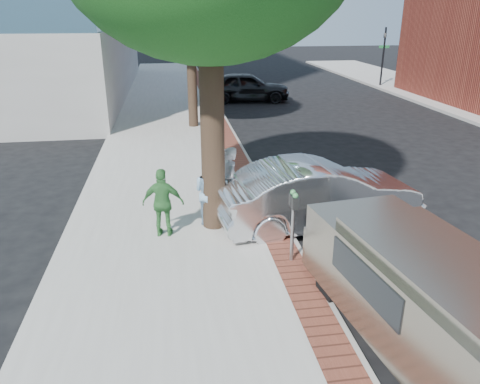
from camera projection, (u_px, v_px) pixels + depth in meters
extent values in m
plane|color=black|center=(254.00, 270.00, 9.24)|extent=(120.00, 120.00, 0.00)
cube|color=#9E9991|center=(172.00, 155.00, 16.38)|extent=(5.00, 60.00, 0.15)
cube|color=brown|center=(234.00, 150.00, 16.65)|extent=(0.60, 60.00, 0.01)
cube|color=gray|center=(244.00, 152.00, 16.73)|extent=(0.10, 60.00, 0.15)
cylinder|color=black|center=(206.00, 60.00, 28.95)|extent=(0.12, 0.12, 3.80)
imported|color=black|center=(206.00, 42.00, 28.55)|extent=(0.18, 0.15, 0.90)
cube|color=#1E7238|center=(206.00, 49.00, 28.69)|extent=(0.70, 0.03, 0.18)
cylinder|color=black|center=(383.00, 58.00, 30.56)|extent=(0.12, 0.12, 3.80)
imported|color=black|center=(385.00, 40.00, 30.16)|extent=(0.18, 0.15, 0.90)
cube|color=#1E7238|center=(384.00, 47.00, 30.31)|extent=(0.70, 0.03, 0.18)
cylinder|color=black|center=(212.00, 132.00, 10.06)|extent=(0.52, 0.52, 4.40)
cylinder|color=black|center=(192.00, 80.00, 19.48)|extent=(0.40, 0.40, 3.85)
cylinder|color=gray|center=(292.00, 234.00, 9.10)|extent=(0.07, 0.07, 1.15)
cube|color=#2D3030|center=(295.00, 203.00, 8.77)|extent=(0.12, 0.14, 0.24)
cube|color=#2D3030|center=(293.00, 200.00, 8.93)|extent=(0.12, 0.14, 0.24)
sphere|color=#3F8C4C|center=(295.00, 196.00, 8.71)|extent=(0.11, 0.11, 0.11)
sphere|color=#3F8C4C|center=(293.00, 192.00, 8.88)|extent=(0.11, 0.11, 0.11)
imported|color=#99999D|center=(229.00, 183.00, 10.98)|extent=(0.47, 0.66, 1.72)
imported|color=#81A7C7|center=(209.00, 192.00, 10.64)|extent=(0.96, 0.98, 1.59)
imported|color=#397E3C|center=(163.00, 203.00, 10.09)|extent=(0.95, 0.51, 1.53)
imported|color=silver|center=(318.00, 195.00, 10.89)|extent=(4.97, 2.31, 1.58)
imported|color=black|center=(246.00, 87.00, 26.11)|extent=(4.94, 2.37, 1.63)
cube|color=gray|center=(422.00, 294.00, 6.84)|extent=(2.33, 4.65, 1.25)
cube|color=gray|center=(355.00, 249.00, 8.67)|extent=(1.81, 1.05, 0.74)
cube|color=gray|center=(442.00, 261.00, 6.33)|extent=(1.98, 3.33, 0.15)
cylinder|color=black|center=(328.00, 287.00, 8.16)|extent=(0.28, 0.62, 0.59)
cylinder|color=black|center=(404.00, 274.00, 8.55)|extent=(0.28, 0.62, 0.59)
cube|color=black|center=(467.00, 262.00, 7.13)|extent=(0.26, 1.84, 0.51)
cube|color=black|center=(363.00, 280.00, 6.67)|extent=(0.26, 1.84, 0.51)
cube|color=black|center=(345.00, 225.00, 8.94)|extent=(1.47, 0.21, 0.37)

